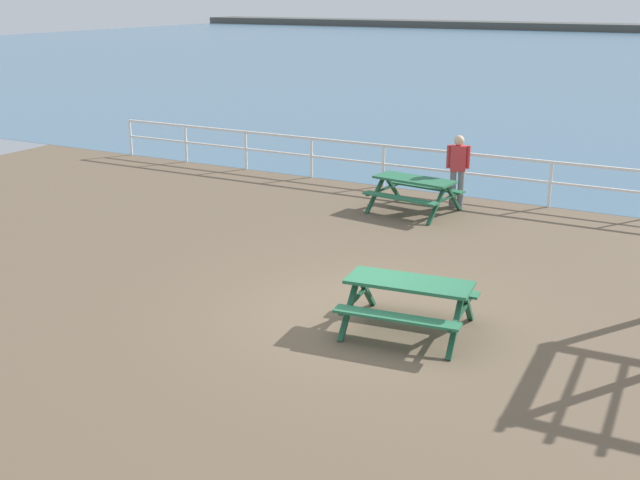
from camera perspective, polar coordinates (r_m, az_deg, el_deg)
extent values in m
cube|color=brown|center=(12.15, 3.07, -5.87)|extent=(30.00, 24.00, 0.20)
cube|color=white|center=(18.82, 13.48, 5.85)|extent=(23.00, 0.06, 0.06)
cube|color=white|center=(18.91, 13.37, 4.45)|extent=(23.00, 0.05, 0.05)
cylinder|color=white|center=(24.49, -13.64, 7.25)|extent=(0.07, 0.07, 1.05)
cylinder|color=white|center=(23.16, -9.76, 6.91)|extent=(0.07, 0.07, 1.05)
cylinder|color=white|center=(21.94, -5.43, 6.50)|extent=(0.07, 0.07, 1.05)
cylinder|color=white|center=(20.86, -0.62, 6.00)|extent=(0.07, 0.07, 1.05)
cylinder|color=white|center=(19.95, 4.65, 5.39)|extent=(0.07, 0.07, 1.05)
cylinder|color=white|center=(19.22, 10.36, 4.69)|extent=(0.07, 0.07, 1.05)
cylinder|color=white|center=(18.69, 16.45, 3.89)|extent=(0.07, 0.07, 1.05)
cube|color=#286B47|center=(17.59, 6.91, 4.41)|extent=(1.88, 0.93, 0.05)
cube|color=#286B47|center=(18.19, 7.85, 3.84)|extent=(1.82, 0.50, 0.04)
cube|color=#286B47|center=(17.14, 5.85, 3.06)|extent=(1.82, 0.50, 0.04)
cube|color=#1E5035|center=(17.65, 9.68, 3.07)|extent=(0.18, 0.80, 0.79)
cube|color=#1E5035|center=(17.00, 8.53, 2.57)|extent=(0.18, 0.80, 0.79)
cube|color=#1E5035|center=(17.31, 9.12, 2.97)|extent=(0.26, 1.49, 0.04)
cube|color=#1E5035|center=(18.37, 5.34, 3.83)|extent=(0.18, 0.80, 0.79)
cube|color=#1E5035|center=(17.75, 4.08, 3.37)|extent=(0.18, 0.80, 0.79)
cube|color=#1E5035|center=(18.05, 4.72, 3.74)|extent=(0.26, 1.49, 0.04)
cube|color=#286B47|center=(11.34, 6.53, -3.10)|extent=(1.87, 0.90, 0.05)
cube|color=#286B47|center=(12.01, 7.29, -3.46)|extent=(1.82, 0.46, 0.04)
cube|color=#286B47|center=(10.90, 5.58, -5.65)|extent=(1.82, 0.46, 0.04)
cube|color=#1E5035|center=(11.65, 10.67, -4.69)|extent=(0.17, 0.80, 0.79)
cube|color=#1E5035|center=(10.97, 9.86, -6.09)|extent=(0.17, 0.80, 0.79)
cube|color=#1E5035|center=(11.30, 10.29, -5.16)|extent=(0.23, 1.50, 0.04)
cube|color=#1E5035|center=(12.02, 3.37, -3.70)|extent=(0.17, 0.80, 0.79)
cube|color=#1E5035|center=(11.36, 2.14, -4.98)|extent=(0.17, 0.80, 0.79)
cube|color=#1E5035|center=(11.67, 2.78, -4.11)|extent=(0.23, 1.50, 0.04)
cylinder|color=slate|center=(18.25, 9.65, 3.72)|extent=(0.14, 0.14, 0.85)
cylinder|color=slate|center=(18.25, 10.21, 3.69)|extent=(0.14, 0.14, 0.85)
cube|color=red|center=(18.09, 10.05, 5.90)|extent=(0.40, 0.32, 0.58)
cylinder|color=red|center=(18.08, 9.36, 6.02)|extent=(0.09, 0.09, 0.52)
cylinder|color=red|center=(18.10, 10.76, 5.96)|extent=(0.09, 0.09, 0.52)
sphere|color=beige|center=(18.02, 10.12, 7.16)|extent=(0.23, 0.23, 0.23)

